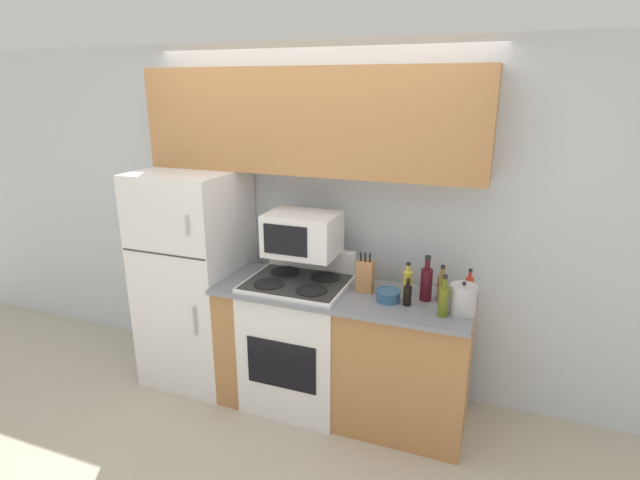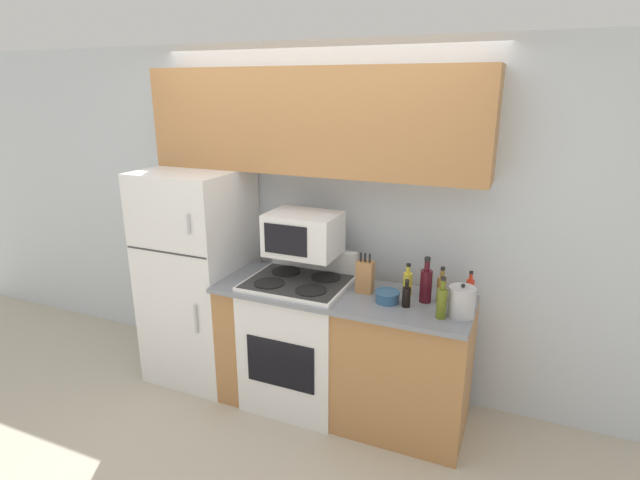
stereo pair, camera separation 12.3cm
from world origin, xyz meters
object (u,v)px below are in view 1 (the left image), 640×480
at_px(bottle_vinegar, 442,287).
at_px(kettle, 463,299).
at_px(refrigerator, 196,277).
at_px(knife_block, 365,276).
at_px(bottle_hot_sauce, 469,287).
at_px(microwave, 302,234).
at_px(bottle_soy_sauce, 407,295).
at_px(bottle_wine_red, 426,283).
at_px(bowl, 388,295).
at_px(stove, 299,340).
at_px(bottle_olive_oil, 443,300).
at_px(bottle_cooking_spray, 408,282).

distance_m(bottle_vinegar, kettle, 0.21).
distance_m(refrigerator, knife_block, 1.38).
relative_size(refrigerator, bottle_hot_sauce, 8.28).
bearing_deg(microwave, knife_block, -5.26).
relative_size(microwave, bottle_soy_sauce, 2.72).
relative_size(bottle_wine_red, bottle_hot_sauce, 1.50).
height_order(bottle_wine_red, kettle, bottle_wine_red).
height_order(knife_block, bowl, knife_block).
relative_size(bottle_soy_sauce, kettle, 0.86).
height_order(bowl, bottle_hot_sauce, bottle_hot_sauce).
relative_size(stove, knife_block, 4.04).
distance_m(microwave, bowl, 0.73).
xyz_separation_m(stove, bottle_soy_sauce, (0.78, -0.06, 0.50)).
height_order(stove, microwave, microwave).
xyz_separation_m(knife_block, kettle, (0.64, -0.12, -0.02)).
distance_m(bottle_olive_oil, kettle, 0.13).
relative_size(microwave, bottle_hot_sauce, 2.45).
xyz_separation_m(bottle_soy_sauce, kettle, (0.33, -0.00, 0.02)).
bearing_deg(refrigerator, stove, -4.88).
relative_size(bottle_cooking_spray, bottle_vinegar, 0.92).
relative_size(bottle_olive_oil, kettle, 1.25).
bearing_deg(stove, bottle_cooking_spray, 9.01).
distance_m(bottle_cooking_spray, bottle_vinegar, 0.23).
xyz_separation_m(knife_block, bottle_olive_oil, (0.54, -0.19, -0.01)).
bearing_deg(bottle_soy_sauce, kettle, -0.74).
xyz_separation_m(bottle_soy_sauce, bottle_wine_red, (0.09, 0.12, 0.05)).
bearing_deg(bottle_soy_sauce, bottle_olive_oil, -18.37).
relative_size(refrigerator, bottle_vinegar, 6.90).
xyz_separation_m(bottle_cooking_spray, bottle_vinegar, (0.22, -0.03, 0.01)).
distance_m(bottle_hot_sauce, bottle_vinegar, 0.19).
relative_size(bottle_soy_sauce, bottle_wine_red, 0.60).
xyz_separation_m(bottle_wine_red, kettle, (0.24, -0.13, -0.03)).
distance_m(bottle_olive_oil, bottle_soy_sauce, 0.24).
relative_size(microwave, bowl, 3.04).
bearing_deg(stove, kettle, -3.35).
distance_m(bottle_hot_sauce, kettle, 0.26).
relative_size(stove, bottle_vinegar, 4.64).
relative_size(refrigerator, bottle_cooking_spray, 7.53).
bearing_deg(knife_block, bottle_olive_oil, -19.72).
height_order(microwave, bottle_wine_red, microwave).
bearing_deg(bottle_hot_sauce, refrigerator, -176.75).
bearing_deg(bottle_vinegar, knife_block, -176.52).
distance_m(stove, knife_block, 0.72).
bearing_deg(kettle, bowl, 176.98).
distance_m(refrigerator, bottle_cooking_spray, 1.65).
relative_size(bottle_olive_oil, bottle_vinegar, 1.08).
bearing_deg(knife_block, bottle_hot_sauce, 11.55).
bearing_deg(bottle_olive_oil, bottle_wine_red, 124.30).
bearing_deg(stove, bowl, -3.58).
bearing_deg(bottle_hot_sauce, microwave, -175.35).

